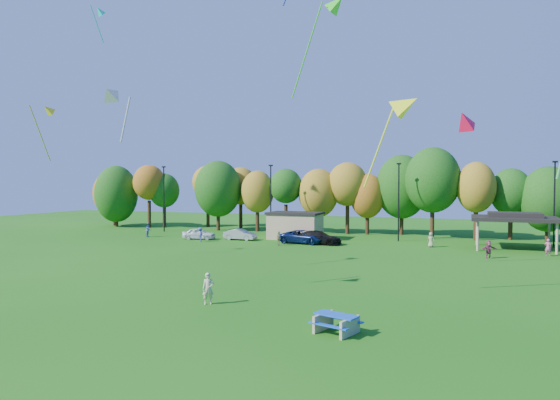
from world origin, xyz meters
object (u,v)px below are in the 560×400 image
at_px(kite_flyer, 208,289).
at_px(car_a, 199,234).
at_px(car_d, 318,238).
at_px(car_c, 303,237).
at_px(picnic_table, 336,322).
at_px(car_b, 240,235).

relative_size(kite_flyer, car_a, 0.45).
bearing_deg(car_d, car_a, 92.56).
height_order(kite_flyer, car_d, kite_flyer).
height_order(car_a, car_c, car_c).
distance_m(picnic_table, kite_flyer, 8.46).
distance_m(car_c, car_d, 1.79).
height_order(car_b, car_d, car_d).
distance_m(picnic_table, car_d, 32.51).
height_order(kite_flyer, car_c, kite_flyer).
height_order(picnic_table, car_c, car_c).
height_order(car_c, car_d, car_d).
bearing_deg(car_c, picnic_table, -152.40).
bearing_deg(kite_flyer, car_b, 80.44).
distance_m(kite_flyer, car_d, 28.38).
xyz_separation_m(kite_flyer, car_c, (-3.71, 28.44, -0.14)).
bearing_deg(car_b, picnic_table, -148.42).
relative_size(kite_flyer, car_c, 0.33).
height_order(kite_flyer, car_b, kite_flyer).
xyz_separation_m(car_a, car_d, (14.82, 0.39, 0.08)).
relative_size(picnic_table, car_c, 0.44).
height_order(picnic_table, kite_flyer, kite_flyer).
bearing_deg(car_a, picnic_table, -151.46).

